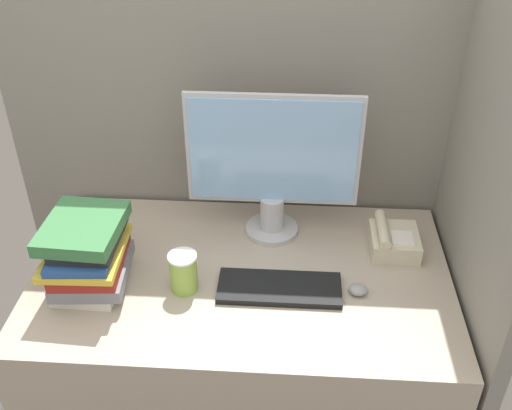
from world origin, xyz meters
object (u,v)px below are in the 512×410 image
object	(u,v)px
desk_telephone	(393,240)
monitor	(273,167)
coffee_cup	(183,272)
book_stack	(89,253)
keyboard	(279,288)
mouse	(358,290)

from	to	relation	value
desk_telephone	monitor	bearing A→B (deg)	169.26
coffee_cup	book_stack	world-z (taller)	book_stack
keyboard	coffee_cup	size ratio (longest dim) A/B	2.92
keyboard	mouse	distance (m)	0.24
keyboard	mouse	xyz separation A→B (m)	(0.24, 0.00, 0.01)
book_stack	keyboard	bearing A→B (deg)	0.10
monitor	desk_telephone	distance (m)	0.47
coffee_cup	desk_telephone	bearing A→B (deg)	19.70
monitor	coffee_cup	size ratio (longest dim) A/B	4.35
keyboard	desk_telephone	size ratio (longest dim) A/B	2.11
monitor	keyboard	size ratio (longest dim) A/B	1.49
mouse	keyboard	bearing A→B (deg)	-179.64
book_stack	coffee_cup	bearing A→B (deg)	-1.59
keyboard	coffee_cup	world-z (taller)	coffee_cup
coffee_cup	book_stack	xyz separation A→B (m)	(-0.29, 0.01, 0.05)
monitor	coffee_cup	distance (m)	0.45
keyboard	book_stack	distance (m)	0.59
monitor	coffee_cup	bearing A→B (deg)	-129.14
keyboard	mouse	bearing A→B (deg)	0.36
monitor	desk_telephone	bearing A→B (deg)	-10.74
monitor	keyboard	bearing A→B (deg)	-83.13
desk_telephone	coffee_cup	bearing A→B (deg)	-160.30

